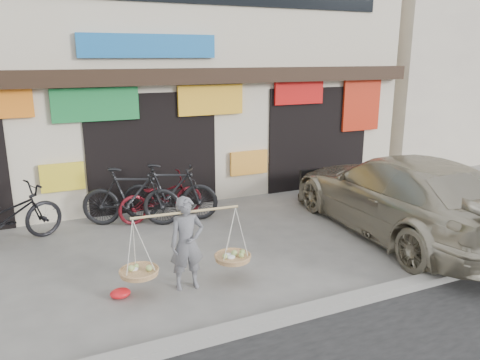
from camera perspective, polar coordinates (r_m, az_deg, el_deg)
name	(u,v)px	position (r m, az deg, el deg)	size (l,w,h in m)	color
ground	(209,267)	(8.14, -3.79, -10.56)	(70.00, 70.00, 0.00)	slate
kerb	(263,323)	(6.50, 2.83, -16.99)	(70.00, 0.25, 0.12)	gray
shophouse_block	(122,58)	(13.54, -14.14, 14.27)	(14.00, 6.32, 7.00)	beige
neighbor_east	(459,63)	(21.24, 25.18, 12.74)	(12.00, 7.00, 6.40)	beige
street_vendor	(187,247)	(7.24, -6.47, -8.17)	(2.04, 0.66, 1.46)	slate
bike_0	(5,218)	(9.78, -26.76, -4.14)	(0.76, 2.17, 1.14)	black
bike_1	(131,197)	(10.07, -13.11, -2.02)	(0.59, 2.09, 1.26)	black
bike_2	(161,197)	(10.36, -9.59, -2.06)	(0.67, 1.93, 1.02)	#5A0F16
bike_3	(170,192)	(10.26, -8.58, -1.49)	(0.59, 2.09, 1.26)	black
suv	(400,195)	(9.90, 18.93, -1.69)	(2.63, 5.69, 1.61)	#ACA38A
red_bag	(120,293)	(7.38, -14.38, -13.23)	(0.31, 0.25, 0.14)	red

